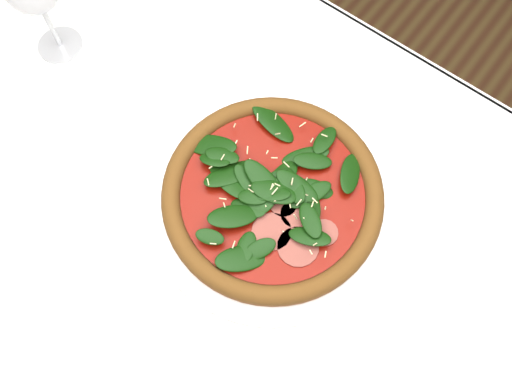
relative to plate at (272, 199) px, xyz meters
The scene contains 4 objects.
ground 0.76m from the plate, 85.28° to the right, with size 6.00×6.00×0.00m, color brown.
dining_table 0.13m from the plate, 85.28° to the right, with size 1.21×0.81×0.75m.
plate is the anchor object (origin of this frame).
pizza 0.02m from the plate, 93.58° to the left, with size 0.38×0.38×0.04m.
Camera 1 is at (0.15, -0.16, 1.46)m, focal length 40.00 mm.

